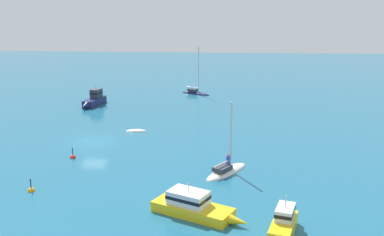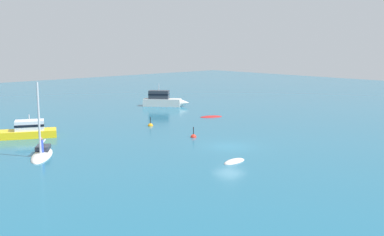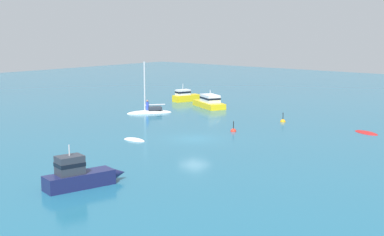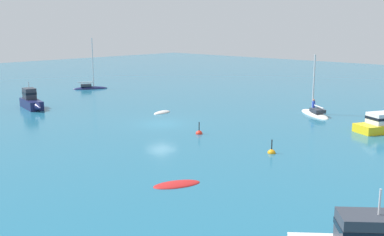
{
  "view_description": "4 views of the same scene",
  "coord_description": "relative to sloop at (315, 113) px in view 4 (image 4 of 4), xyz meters",
  "views": [
    {
      "loc": [
        -47.22,
        -13.38,
        15.01
      ],
      "look_at": [
        -1.0,
        -10.51,
        2.96
      ],
      "focal_mm": 44.51,
      "sensor_mm": 36.0,
      "label": 1
    },
    {
      "loc": [
        28.63,
        -31.52,
        9.46
      ],
      "look_at": [
        -1.26,
        -3.47,
        2.85
      ],
      "focal_mm": 45.14,
      "sensor_mm": 36.0,
      "label": 2
    },
    {
      "loc": [
        38.02,
        31.94,
        10.3
      ],
      "look_at": [
        -3.35,
        -3.16,
        1.2
      ],
      "focal_mm": 51.33,
      "sensor_mm": 36.0,
      "label": 3
    },
    {
      "loc": [
        -31.53,
        29.12,
        9.17
      ],
      "look_at": [
        -2.39,
        -1.68,
        0.65
      ],
      "focal_mm": 43.67,
      "sensor_mm": 36.0,
      "label": 4
    }
  ],
  "objects": [
    {
      "name": "ground_plane",
      "position": [
        8.25,
        13.96,
        -0.15
      ],
      "size": [
        160.0,
        160.0,
        0.0
      ],
      "primitive_type": "plane",
      "color": "#1E607F"
    },
    {
      "name": "sloop",
      "position": [
        0.0,
        0.0,
        0.0
      ],
      "size": [
        5.29,
        4.39,
        6.56
      ],
      "rotation": [
        0.0,
        0.0,
        5.66
      ],
      "color": "silver",
      "rests_on": "ground"
    },
    {
      "name": "skiff",
      "position": [
        -4.85,
        24.88,
        -0.15
      ],
      "size": [
        2.35,
        3.14,
        0.32
      ],
      "rotation": [
        0.0,
        0.0,
        1.14
      ],
      "color": "#B21E1E",
      "rests_on": "ground"
    },
    {
      "name": "sloop_1",
      "position": [
        33.53,
        4.53,
        0.01
      ],
      "size": [
        3.49,
        4.89,
        7.68
      ],
      "rotation": [
        0.0,
        0.0,
        4.2
      ],
      "color": "#191E4C",
      "rests_on": "ground"
    },
    {
      "name": "motor_cruiser_1",
      "position": [
        24.74,
        18.22,
        0.64
      ],
      "size": [
        5.78,
        2.43,
        2.9
      ],
      "rotation": [
        0.0,
        0.0,
        2.92
      ],
      "color": "#191E4C",
      "rests_on": "ground"
    },
    {
      "name": "skiff_1",
      "position": [
        12.25,
        10.11,
        -0.15
      ],
      "size": [
        1.2,
        2.43,
        0.48
      ],
      "rotation": [
        0.0,
        0.0,
        4.81
      ],
      "color": "silver",
      "rests_on": "ground"
    },
    {
      "name": "channel_buoy",
      "position": [
        -5.03,
        15.38,
        -0.14
      ],
      "size": [
        0.59,
        0.59,
        1.32
      ],
      "color": "orange",
      "rests_on": "ground"
    },
    {
      "name": "mooring_buoy",
      "position": [
        2.91,
        14.5,
        -0.14
      ],
      "size": [
        0.59,
        0.59,
        1.33
      ],
      "color": "red",
      "rests_on": "ground"
    }
  ]
}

